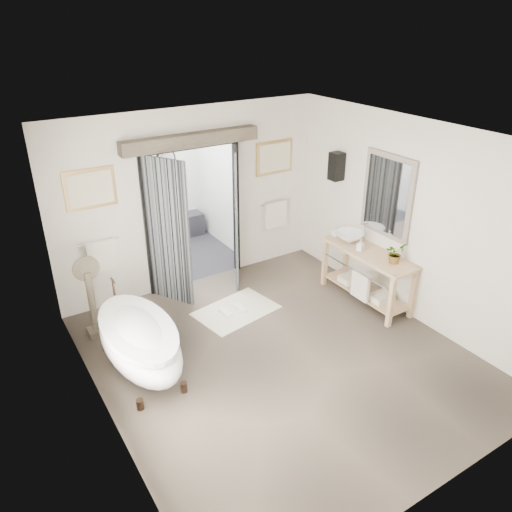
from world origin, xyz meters
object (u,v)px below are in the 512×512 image
at_px(vanity, 367,272).
at_px(basin, 350,237).
at_px(rug, 236,310).
at_px(clawfoot_tub, 139,341).

height_order(vanity, basin, basin).
relative_size(rug, basin, 2.61).
distance_m(rug, basin, 2.14).
relative_size(clawfoot_tub, basin, 4.09).
relative_size(vanity, rug, 1.33).
distance_m(clawfoot_tub, rug, 1.86).
xyz_separation_m(clawfoot_tub, rug, (1.72, 0.56, -0.44)).
xyz_separation_m(vanity, basin, (0.02, 0.46, 0.42)).
height_order(vanity, rug, vanity).
distance_m(clawfoot_tub, basin, 3.65).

